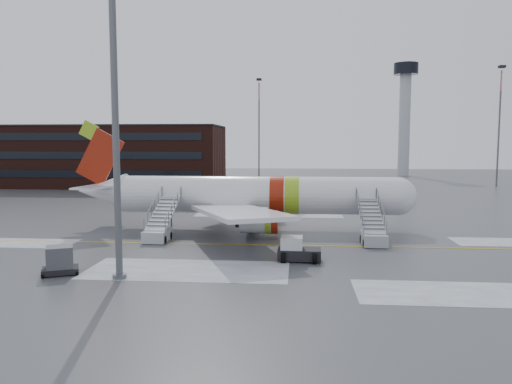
# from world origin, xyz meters

# --- Properties ---
(ground) EXTENTS (260.00, 260.00, 0.00)m
(ground) POSITION_xyz_m (0.00, 0.00, 0.00)
(ground) COLOR #494C4F
(ground) RESTS_ON ground
(airliner) EXTENTS (35.03, 32.97, 11.18)m
(airliner) POSITION_xyz_m (-3.48, 7.12, 3.42)
(airliner) COLOR white
(airliner) RESTS_ON ground
(airstair_fwd) EXTENTS (2.05, 7.70, 3.48)m
(airstair_fwd) POSITION_xyz_m (8.14, 0.59, 1.06)
(airstair_fwd) COLOR #A2A5A9
(airstair_fwd) RESTS_ON ground
(airstair_aft) EXTENTS (2.05, 7.70, 3.48)m
(airstair_aft) POSITION_xyz_m (-10.96, 0.59, 1.06)
(airstair_aft) COLOR #B8BCC0
(airstair_aft) RESTS_ON ground
(pushback_tug) EXTENTS (3.23, 2.45, 1.83)m
(pushback_tug) POSITION_xyz_m (1.52, -6.58, 0.81)
(pushback_tug) COLOR black
(pushback_tug) RESTS_ON ground
(uld_container) EXTENTS (2.81, 2.50, 1.90)m
(uld_container) POSITION_xyz_m (-14.31, -11.74, 0.89)
(uld_container) COLOR black
(uld_container) RESTS_ON ground
(light_mast_near) EXTENTS (1.20, 1.20, 27.90)m
(light_mast_near) POSITION_xyz_m (-9.95, -12.48, 14.35)
(light_mast_near) COLOR #595B60
(light_mast_near) RESTS_ON ground
(terminal_building) EXTENTS (62.00, 16.11, 12.30)m
(terminal_building) POSITION_xyz_m (-45.00, 54.98, 6.20)
(terminal_building) COLOR #3F1E16
(terminal_building) RESTS_ON ground
(control_tower) EXTENTS (6.40, 6.40, 30.00)m
(control_tower) POSITION_xyz_m (30.00, 95.00, 18.75)
(control_tower) COLOR #B2B5BA
(control_tower) RESTS_ON ground
(light_mast_far_ne) EXTENTS (1.20, 1.20, 24.25)m
(light_mast_far_ne) POSITION_xyz_m (42.00, 62.00, 13.84)
(light_mast_far_ne) COLOR #595B60
(light_mast_far_ne) RESTS_ON ground
(light_mast_far_n) EXTENTS (1.20, 1.20, 24.25)m
(light_mast_far_n) POSITION_xyz_m (-8.00, 78.00, 13.84)
(light_mast_far_n) COLOR #595B60
(light_mast_far_n) RESTS_ON ground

